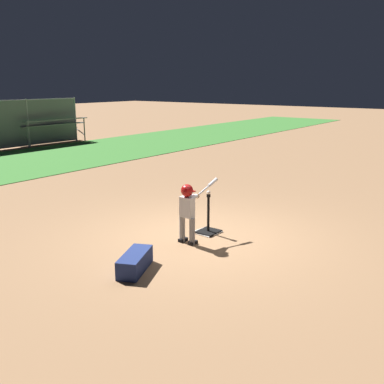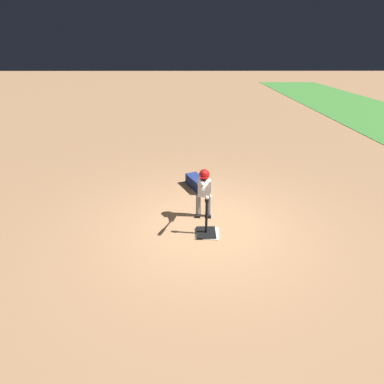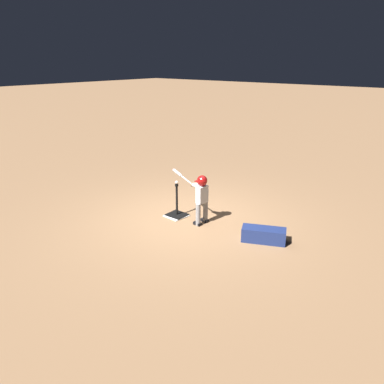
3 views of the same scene
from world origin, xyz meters
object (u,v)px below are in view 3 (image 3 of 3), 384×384
object	(u,v)px
batter_child	(201,193)
equipment_bag	(264,235)
baseball	(177,182)
batting_tee	(177,211)

from	to	relation	value
batter_child	equipment_bag	distance (m)	1.58
batter_child	baseball	world-z (taller)	batter_child
batting_tee	equipment_bag	world-z (taller)	batting_tee
baseball	equipment_bag	distance (m)	2.24
batting_tee	baseball	distance (m)	0.69
baseball	batter_child	bearing A→B (deg)	-178.00
batting_tee	baseball	bearing A→B (deg)	-10.62
batting_tee	equipment_bag	distance (m)	2.14
batting_tee	batter_child	size ratio (longest dim) A/B	0.70
batter_child	equipment_bag	xyz separation A→B (m)	(-1.48, -0.09, -0.55)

